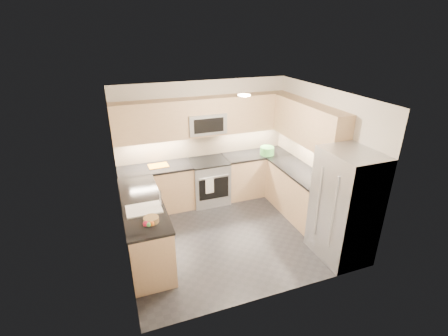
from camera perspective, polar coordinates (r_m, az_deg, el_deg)
floor at (r=6.04m, az=1.17°, el=-11.31°), size 3.60×3.20×0.00m
ceiling at (r=5.04m, az=1.41°, el=12.65°), size 3.60×3.20×0.02m
wall_back at (r=6.83m, az=-3.63°, el=4.72°), size 3.60×0.02×2.50m
wall_front at (r=4.15m, az=9.44°, el=-8.91°), size 3.60×0.02×2.50m
wall_left at (r=5.11m, az=-17.92°, el=-3.25°), size 0.02×3.20×2.50m
wall_right at (r=6.26m, az=16.82°, el=1.91°), size 0.02×3.20×2.50m
base_cab_back_left at (r=6.67m, az=-11.71°, el=-3.73°), size 1.42×0.60×0.90m
base_cab_back_right at (r=7.24m, az=5.51°, el=-1.05°), size 1.42×0.60×0.90m
base_cab_right at (r=6.53m, az=13.10°, el=-4.46°), size 0.60×1.70×0.90m
base_cab_peninsula at (r=5.51m, az=-13.73°, el=-10.25°), size 0.60×2.00×0.90m
countertop_back_left at (r=6.47m, az=-12.05°, el=-0.03°), size 1.42×0.63×0.04m
countertop_back_right at (r=7.06m, az=5.66°, el=2.42°), size 1.42×0.63×0.04m
countertop_right at (r=6.33m, az=13.49°, el=-0.71°), size 0.63×1.70×0.04m
countertop_peninsula at (r=5.27m, az=-14.22°, el=-6.00°), size 0.63×2.00×0.04m
upper_cab_back at (r=6.51m, az=-3.31°, el=9.05°), size 3.60×0.35×0.75m
upper_cab_right at (r=6.19m, az=14.63°, el=7.56°), size 0.35×1.95×0.75m
backsplash_back at (r=6.85m, az=-3.61°, el=4.27°), size 3.60×0.01×0.51m
backsplash_right at (r=6.61m, az=14.46°, el=2.84°), size 0.01×2.30×0.51m
gas_range at (r=6.85m, az=-2.67°, el=-2.41°), size 0.76×0.65×0.91m
range_cooktop at (r=6.66m, az=-2.75°, el=1.15°), size 0.76×0.65×0.03m
oven_door_glass at (r=6.57m, az=-1.79°, el=-3.64°), size 0.62×0.02×0.45m
oven_handle at (r=6.43m, az=-1.77°, el=-1.58°), size 0.60×0.02×0.02m
microwave at (r=6.52m, az=-3.22°, el=7.93°), size 0.76×0.40×0.40m
microwave_door at (r=6.33m, az=-2.66°, el=7.46°), size 0.60×0.01×0.28m
refrigerator at (r=5.40m, az=20.47°, el=-6.30°), size 0.70×0.90×1.80m
fridge_handle_left at (r=5.04m, az=18.58°, el=-7.59°), size 0.02×0.02×1.20m
fridge_handle_right at (r=5.29m, az=16.22°, el=-5.77°), size 0.02×0.02×1.20m
sink_basin at (r=5.07m, az=-13.82°, el=-7.72°), size 0.52×0.38×0.16m
faucet at (r=5.00m, az=-11.09°, el=-5.30°), size 0.03×0.03×0.28m
utensil_bowl at (r=6.98m, az=7.58°, el=3.03°), size 0.38×0.38×0.17m
cutting_board at (r=6.51m, az=-11.47°, el=0.41°), size 0.39×0.28×0.01m
fruit_basket at (r=4.70m, az=-12.69°, el=-8.87°), size 0.28×0.28×0.08m
fruit_apple at (r=4.49m, az=-13.59°, el=-9.51°), size 0.08×0.08×0.08m
fruit_pear at (r=4.47m, az=-13.11°, el=-9.67°), size 0.06×0.06×0.06m
dish_towel_check at (r=6.46m, az=-2.54°, el=-3.14°), size 0.17×0.02×0.33m
fruit_orange at (r=4.48m, az=-12.57°, el=-9.53°), size 0.07×0.07×0.07m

